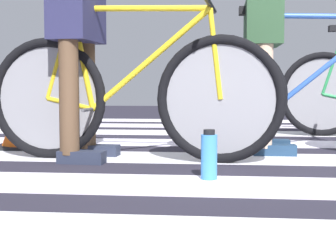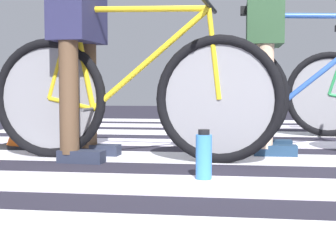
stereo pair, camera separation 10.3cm
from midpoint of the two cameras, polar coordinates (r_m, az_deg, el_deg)
name	(u,v)px [view 2 (the right image)]	position (r m, az deg, el deg)	size (l,w,h in m)	color
ground	(299,159)	(3.08, 15.98, -4.59)	(18.00, 14.00, 0.02)	#252330
crosswalk_markings	(307,160)	(2.95, 16.90, -4.72)	(5.50, 6.51, 0.00)	silver
bicycle_1_of_3	(130,94)	(2.81, -3.42, 2.86)	(1.73, 0.52, 0.93)	black
cyclist_1_of_3	(79,53)	(2.92, -9.36, 7.56)	(0.34, 0.43, 0.97)	brown
bicycle_2_of_3	(314,93)	(3.23, 17.57, 2.82)	(1.74, 0.52, 0.93)	black
cyclist_2_of_3	(265,55)	(3.20, 12.13, 7.21)	(0.31, 0.41, 0.97)	beige
water_bottle	(204,156)	(2.26, 5.51, -4.39)	(0.07, 0.07, 0.23)	#3B87DF
traffic_cone	(30,117)	(3.55, -15.00, 0.18)	(0.40, 0.40, 0.45)	black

